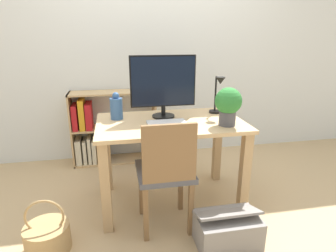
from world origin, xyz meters
TOP-DOWN VIEW (x-y plane):
  - ground_plane at (0.00, 0.00)m, footprint 10.00×10.00m
  - wall_back at (0.00, 1.12)m, footprint 8.00×0.05m
  - desk at (0.00, 0.00)m, footprint 1.17×0.72m
  - monitor at (-0.03, 0.13)m, footprint 0.54×0.19m
  - keyboard at (-0.04, -0.06)m, footprint 0.30×0.13m
  - vase at (-0.42, 0.14)m, footprint 0.10×0.10m
  - desk_lamp at (0.44, 0.12)m, footprint 0.10×0.19m
  - potted_plant at (0.41, -0.19)m, footprint 0.20×0.20m
  - chair at (-0.10, -0.36)m, footprint 0.40×0.40m
  - bookshelf at (-0.63, 0.94)m, footprint 0.92×0.28m
  - basket at (-0.93, -0.43)m, footprint 0.30×0.30m
  - storage_box at (0.28, -0.61)m, footprint 0.44×0.33m

SIDE VIEW (x-z plane):
  - ground_plane at x=0.00m, z-range 0.00..0.00m
  - basket at x=-0.93m, z-range -0.09..0.30m
  - storage_box at x=0.28m, z-range -0.02..0.26m
  - bookshelf at x=-0.63m, z-range -0.05..0.77m
  - chair at x=-0.10m, z-range 0.05..0.91m
  - desk at x=0.00m, z-range 0.22..0.96m
  - keyboard at x=-0.04m, z-range 0.74..0.75m
  - vase at x=-0.42m, z-range 0.72..0.94m
  - potted_plant at x=0.41m, z-range 0.76..1.05m
  - desk_lamp at x=0.44m, z-range 0.77..1.10m
  - monitor at x=-0.03m, z-range 0.76..1.28m
  - wall_back at x=0.00m, z-range 0.00..2.60m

